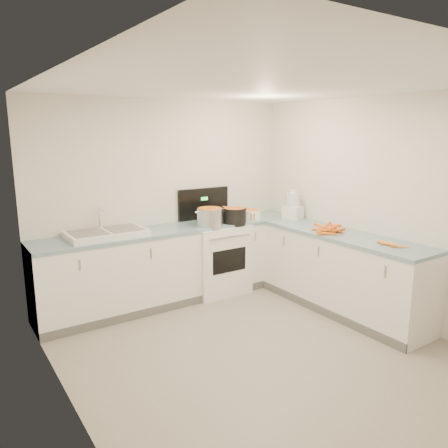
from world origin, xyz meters
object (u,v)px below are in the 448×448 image
stove (215,256)px  mixing_bowl (251,214)px  sink (106,233)px  black_pot (234,216)px  steel_pot (210,218)px  extract_bottle (254,217)px  food_processor (293,206)px  spice_jar (252,217)px

stove → mixing_bowl: 0.76m
sink → black_pot: bearing=-6.5°
steel_pot → black_pot: 0.36m
sink → black_pot: (1.64, -0.19, 0.05)m
black_pot → extract_bottle: (0.31, -0.01, -0.04)m
stove → food_processor: size_ratio=3.42×
black_pot → sink: bearing=173.5°
stove → extract_bottle: stove is taller
spice_jar → stove: bearing=159.1°
mixing_bowl → spice_jar: bearing=-122.9°
stove → mixing_bowl: bearing=-7.7°
sink → food_processor: (2.46, -0.40, 0.13)m
stove → food_processor: 1.25m
black_pot → mixing_bowl: size_ratio=1.15×
mixing_bowl → black_pot: bearing=-164.3°
steel_pot → mixing_bowl: size_ratio=1.26×
black_pot → spice_jar: bearing=-1.8°
black_pot → extract_bottle: bearing=-1.5°
mixing_bowl → extract_bottle: bearing=-111.6°
food_processor → steel_pot: bearing=168.6°
extract_bottle → spice_jar: (-0.03, -0.00, -0.00)m
steel_pot → food_processor: food_processor is taller
steel_pot → extract_bottle: steel_pot is taller
extract_bottle → food_processor: food_processor is taller
extract_bottle → food_processor: bearing=-21.9°
steel_pot → spice_jar: bearing=-3.0°
black_pot → spice_jar: (0.28, -0.01, -0.04)m
stove → sink: 1.54m
stove → black_pot: bearing=-42.0°
sink → food_processor: bearing=-9.3°
steel_pot → spice_jar: size_ratio=3.65×
sink → stove: bearing=-0.6°
sink → steel_pot: bearing=-7.2°
steel_pot → spice_jar: steel_pot is taller
black_pot → food_processor: bearing=-14.6°
steel_pot → food_processor: (1.18, -0.24, 0.07)m
steel_pot → spice_jar: (0.64, -0.03, -0.06)m
extract_bottle → food_processor: size_ratio=0.24×
stove → steel_pot: size_ratio=4.08×
extract_bottle → spice_jar: extract_bottle is taller
extract_bottle → steel_pot: bearing=177.2°
sink → spice_jar: 1.93m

